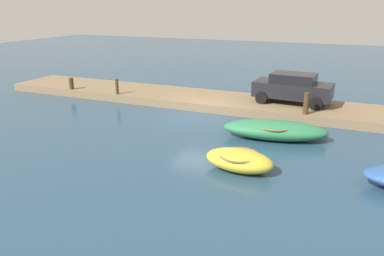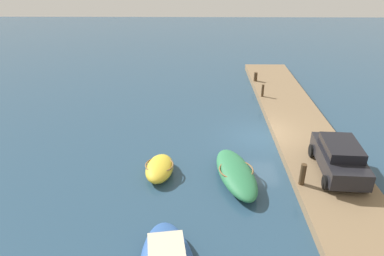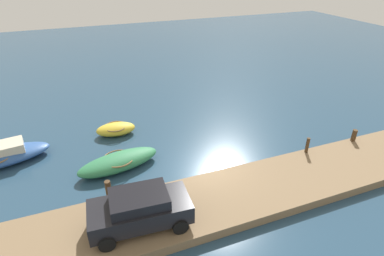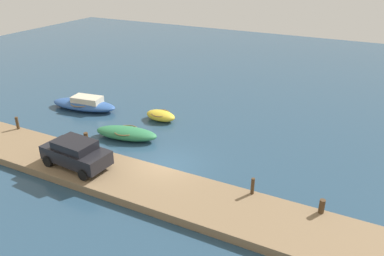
# 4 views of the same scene
# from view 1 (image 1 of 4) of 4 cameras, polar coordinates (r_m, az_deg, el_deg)

# --- Properties ---
(ground_plane) EXTENTS (84.00, 84.00, 0.00)m
(ground_plane) POSITION_cam_1_polar(r_m,az_deg,el_deg) (19.51, 0.97, 1.77)
(ground_plane) COLOR navy
(dock_platform) EXTENTS (27.18, 3.64, 0.45)m
(dock_platform) POSITION_cam_1_polar(r_m,az_deg,el_deg) (21.76, 3.59, 4.07)
(dock_platform) COLOR #846B4C
(dock_platform) RESTS_ON ground_plane
(dinghy_yellow) EXTENTS (2.50, 1.51, 0.74)m
(dinghy_yellow) POSITION_cam_1_polar(r_m,az_deg,el_deg) (13.19, 7.07, -4.79)
(dinghy_yellow) COLOR gold
(dinghy_yellow) RESTS_ON ground_plane
(rowboat_green) EXTENTS (4.58, 2.38, 0.81)m
(rowboat_green) POSITION_cam_1_polar(r_m,az_deg,el_deg) (16.48, 12.30, -0.26)
(rowboat_green) COLOR #2D7A4C
(rowboat_green) RESTS_ON ground_plane
(mooring_post_mid_west) EXTENTS (0.26, 0.26, 1.04)m
(mooring_post_mid_west) POSITION_cam_1_polar(r_m,az_deg,el_deg) (18.95, 16.75, 3.53)
(mooring_post_mid_west) COLOR #47331E
(mooring_post_mid_west) RESTS_ON dock_platform
(mooring_post_mid_east) EXTENTS (0.18, 0.18, 0.89)m
(mooring_post_mid_east) POSITION_cam_1_polar(r_m,az_deg,el_deg) (22.77, -11.17, 6.12)
(mooring_post_mid_east) COLOR #47331E
(mooring_post_mid_east) RESTS_ON dock_platform
(mooring_post_east) EXTENTS (0.27, 0.27, 0.71)m
(mooring_post_east) POSITION_cam_1_polar(r_m,az_deg,el_deg) (24.83, -17.63, 6.38)
(mooring_post_east) COLOR #47331E
(mooring_post_east) RESTS_ON dock_platform
(parked_car) EXTENTS (4.09, 2.21, 1.59)m
(parked_car) POSITION_cam_1_polar(r_m,az_deg,el_deg) (20.88, 14.85, 5.88)
(parked_car) COLOR black
(parked_car) RESTS_ON dock_platform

